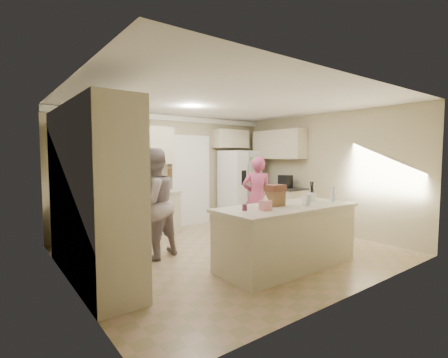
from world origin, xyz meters
TOP-DOWN VIEW (x-y plane):
  - floor at (0.00, 0.00)m, footprint 5.20×4.60m
  - ceiling at (0.00, 0.00)m, footprint 5.20×4.60m
  - wall_back at (0.00, 2.31)m, footprint 5.20×0.02m
  - wall_front at (0.00, -2.31)m, footprint 5.20×0.02m
  - wall_left at (-2.61, 0.00)m, footprint 0.02×4.60m
  - wall_right at (2.61, 0.00)m, footprint 0.02×4.60m
  - crown_back at (0.00, 2.26)m, footprint 5.20×0.08m
  - pantry_bank at (-2.30, 0.20)m, footprint 0.60×2.60m
  - back_base_cab at (-1.15, 2.00)m, footprint 2.20×0.60m
  - back_countertop at (-1.15, 1.99)m, footprint 2.24×0.63m
  - back_upper_cab at (-1.15, 2.12)m, footprint 2.20×0.35m
  - doorway_opening at (0.55, 2.28)m, footprint 0.90×0.06m
  - doorway_casing at (0.55, 2.24)m, footprint 1.02×0.03m
  - wall_frame_upper at (0.02, 2.27)m, footprint 0.15×0.02m
  - wall_frame_lower at (0.02, 2.27)m, footprint 0.15×0.02m
  - refrigerator at (1.76, 1.89)m, footprint 0.97×0.79m
  - fridge_seam at (1.76, 1.53)m, footprint 0.02×0.02m
  - fridge_dispenser at (1.54, 1.52)m, footprint 0.22×0.03m
  - fridge_handle_l at (1.71, 1.52)m, footprint 0.02×0.02m
  - fridge_handle_r at (1.81, 1.52)m, footprint 0.02×0.02m
  - over_fridge_cab at (1.65, 2.12)m, footprint 0.95×0.35m
  - right_base_cab at (2.30, 1.00)m, footprint 0.60×1.20m
  - right_countertop at (2.29, 1.00)m, footprint 0.63×1.24m
  - right_upper_cab at (2.43, 1.20)m, footprint 0.35×1.50m
  - coffee_maker at (2.25, 0.80)m, footprint 0.22×0.28m
  - island_base at (0.20, -1.10)m, footprint 2.20×0.90m
  - island_top at (0.20, -1.10)m, footprint 2.28×0.96m
  - utensil_crock at (0.85, -1.05)m, footprint 0.13×0.13m
  - tissue_box at (-0.35, -1.20)m, footprint 0.13×0.13m
  - tissue_plume at (-0.35, -1.20)m, footprint 0.08×0.08m
  - dollhouse_body at (0.05, -1.00)m, footprint 0.26×0.18m
  - dollhouse_roof at (0.05, -1.00)m, footprint 0.28×0.20m
  - jam_jar at (-0.60, -1.05)m, footprint 0.07×0.07m
  - greeting_card_a at (0.35, -1.30)m, footprint 0.12×0.06m
  - greeting_card_b at (0.50, -1.25)m, footprint 0.12×0.05m
  - water_bottle at (1.15, -1.25)m, footprint 0.07×0.07m
  - shaker_salt at (1.02, -0.88)m, footprint 0.05×0.05m
  - shaker_pepper at (1.09, -0.88)m, footprint 0.05×0.05m
  - teen_boy at (-1.26, 0.48)m, footprint 1.04×0.91m
  - teen_girl at (1.02, 0.44)m, footprint 0.72×0.69m
  - fridge_magnets at (1.76, 1.52)m, footprint 0.76×0.02m

SIDE VIEW (x-z plane):
  - floor at x=0.00m, z-range -0.02..0.00m
  - back_base_cab at x=-1.15m, z-range 0.00..0.88m
  - right_base_cab at x=2.30m, z-range 0.00..0.88m
  - island_base at x=0.20m, z-range 0.00..0.88m
  - teen_girl at x=1.02m, z-range 0.00..1.66m
  - back_countertop at x=-1.15m, z-range 0.88..0.92m
  - refrigerator at x=1.76m, z-range 0.00..1.80m
  - fridge_seam at x=1.76m, z-range 0.01..1.79m
  - right_countertop at x=2.29m, z-range 0.88..0.92m
  - island_top at x=0.20m, z-range 0.88..0.93m
  - fridge_magnets at x=1.76m, z-range 0.18..1.62m
  - teen_boy at x=-1.26m, z-range 0.00..1.80m
  - jam_jar at x=-0.60m, z-range 0.93..1.02m
  - shaker_salt at x=1.02m, z-range 0.93..1.02m
  - shaker_pepper at x=1.09m, z-range 0.93..1.02m
  - tissue_box at x=-0.35m, z-range 0.93..1.07m
  - utensil_crock at x=0.85m, z-range 0.93..1.07m
  - greeting_card_a at x=0.35m, z-range 0.93..1.08m
  - greeting_card_b at x=0.50m, z-range 0.93..1.08m
  - dollhouse_body at x=0.05m, z-range 0.93..1.15m
  - water_bottle at x=1.15m, z-range 0.92..1.17m
  - doorway_opening at x=0.55m, z-range 0.00..2.10m
  - doorway_casing at x=0.55m, z-range -0.06..2.16m
  - fridge_handle_l at x=1.71m, z-range 0.62..1.48m
  - fridge_handle_r at x=1.81m, z-range 0.62..1.48m
  - coffee_maker at x=2.25m, z-range 0.92..1.22m
  - tissue_plume at x=-0.35m, z-range 1.06..1.15m
  - fridge_dispenser at x=1.54m, z-range 0.97..1.32m
  - pantry_bank at x=-2.30m, z-range 0.00..2.35m
  - dollhouse_roof at x=0.05m, z-range 1.15..1.25m
  - wall_frame_lower at x=0.02m, z-range 1.18..1.38m
  - wall_back at x=0.00m, z-range 0.00..2.60m
  - wall_front at x=0.00m, z-range 0.00..2.60m
  - wall_left at x=-2.61m, z-range 0.00..2.60m
  - wall_right at x=2.61m, z-range 0.00..2.60m
  - wall_frame_upper at x=0.02m, z-range 1.45..1.65m
  - back_upper_cab at x=-1.15m, z-range 1.50..2.30m
  - right_upper_cab at x=2.43m, z-range 1.60..2.30m
  - over_fridge_cab at x=1.65m, z-range 1.88..2.33m
  - crown_back at x=0.00m, z-range 2.47..2.59m
  - ceiling at x=0.00m, z-range 2.60..2.62m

